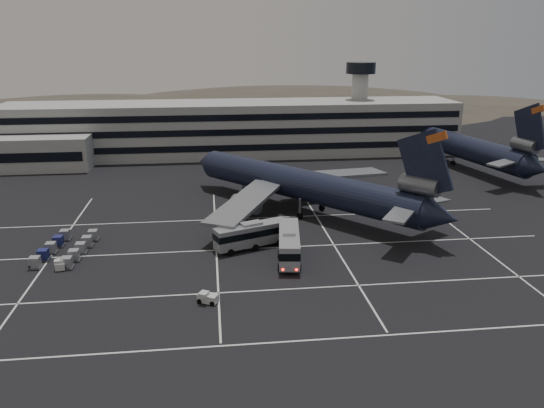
{
  "coord_description": "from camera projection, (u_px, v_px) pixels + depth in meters",
  "views": [
    {
      "loc": [
        -6.36,
        -70.13,
        30.6
      ],
      "look_at": [
        3.15,
        10.16,
        5.0
      ],
      "focal_mm": 35.0,
      "sensor_mm": 36.0,
      "label": 1
    }
  ],
  "objects": [
    {
      "name": "tug_a",
      "position": [
        61.0,
        264.0,
        72.96
      ],
      "size": [
        1.68,
        2.49,
        1.5
      ],
      "rotation": [
        0.0,
        0.0,
        0.12
      ],
      "color": "beige",
      "rests_on": "ground"
    },
    {
      "name": "trijet_main",
      "position": [
        305.0,
        185.0,
        94.78
      ],
      "size": [
        42.36,
        46.93,
        18.08
      ],
      "rotation": [
        0.0,
        0.0,
        0.71
      ],
      "color": "black",
      "rests_on": "ground"
    },
    {
      "name": "lane_markings",
      "position": [
        265.0,
        257.0,
        77.14
      ],
      "size": [
        90.0,
        55.62,
        0.01
      ],
      "color": "silver",
      "rests_on": "ground"
    },
    {
      "name": "trijet_far",
      "position": [
        458.0,
        144.0,
        129.65
      ],
      "size": [
        20.62,
        57.37,
        18.08
      ],
      "rotation": [
        0.0,
        0.0,
        0.2
      ],
      "color": "black",
      "rests_on": "ground"
    },
    {
      "name": "uld_cluster",
      "position": [
        66.0,
        248.0,
        78.14
      ],
      "size": [
        7.78,
        13.33,
        1.64
      ],
      "rotation": [
        0.0,
        0.0,
        -0.14
      ],
      "color": "#2D2D30",
      "rests_on": "ground"
    },
    {
      "name": "ground",
      "position": [
        259.0,
        259.0,
        76.35
      ],
      "size": [
        260.0,
        260.0,
        0.0
      ],
      "primitive_type": "plane",
      "color": "black",
      "rests_on": "ground"
    },
    {
      "name": "bus_near",
      "position": [
        289.0,
        242.0,
        75.93
      ],
      "size": [
        4.54,
        12.8,
        4.43
      ],
      "rotation": [
        0.0,
        0.0,
        -0.13
      ],
      "color": "gray",
      "rests_on": "ground"
    },
    {
      "name": "tug_b",
      "position": [
        209.0,
        298.0,
        63.61
      ],
      "size": [
        2.72,
        2.32,
        1.51
      ],
      "rotation": [
        0.0,
        0.0,
        1.1
      ],
      "color": "beige",
      "rests_on": "ground"
    },
    {
      "name": "hills",
      "position": [
        263.0,
        134.0,
        242.95
      ],
      "size": [
        352.0,
        180.0,
        44.0
      ],
      "color": "#38332B",
      "rests_on": "ground"
    },
    {
      "name": "terminal",
      "position": [
        222.0,
        130.0,
        141.28
      ],
      "size": [
        125.0,
        26.0,
        24.0
      ],
      "color": "gray",
      "rests_on": "ground"
    },
    {
      "name": "bus_far",
      "position": [
        252.0,
        234.0,
        79.72
      ],
      "size": [
        11.76,
        6.73,
        4.09
      ],
      "rotation": [
        0.0,
        0.0,
        1.95
      ],
      "color": "gray",
      "rests_on": "ground"
    }
  ]
}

